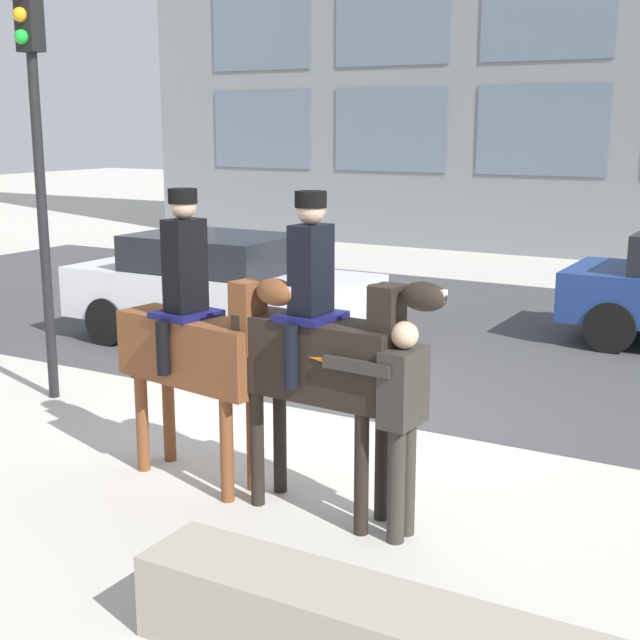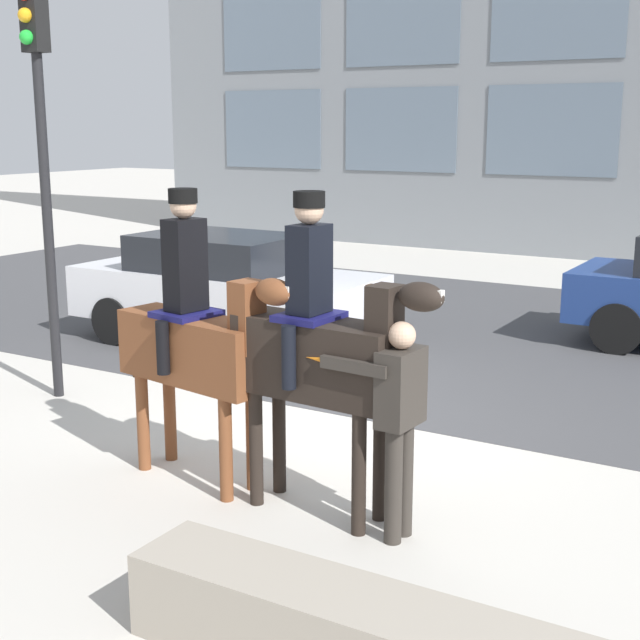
{
  "view_description": "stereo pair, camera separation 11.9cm",
  "coord_description": "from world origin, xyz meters",
  "px_view_note": "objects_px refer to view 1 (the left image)",
  "views": [
    {
      "loc": [
        3.96,
        -7.37,
        3.01
      ],
      "look_at": [
        0.31,
        -0.98,
        1.39
      ],
      "focal_mm": 50.0,
      "sensor_mm": 36.0,
      "label": 1
    },
    {
      "loc": [
        4.06,
        -7.31,
        3.01
      ],
      "look_at": [
        0.31,
        -0.98,
        1.39
      ],
      "focal_mm": 50.0,
      "sensor_mm": 36.0,
      "label": 2
    }
  ],
  "objects_px": {
    "mounted_horse_companion": "(323,350)",
    "street_car_near_lane": "(218,288)",
    "traffic_light": "(36,129)",
    "mounted_horse_lead": "(197,339)",
    "pedestrian_bystander": "(400,413)",
    "planter_ledge": "(367,640)"
  },
  "relations": [
    {
      "from": "mounted_horse_lead",
      "to": "mounted_horse_companion",
      "type": "xyz_separation_m",
      "value": [
        1.23,
        -0.04,
        0.07
      ]
    },
    {
      "from": "mounted_horse_companion",
      "to": "traffic_light",
      "type": "distance_m",
      "value": 4.59
    },
    {
      "from": "mounted_horse_lead",
      "to": "street_car_near_lane",
      "type": "bearing_deg",
      "value": 133.68
    },
    {
      "from": "planter_ledge",
      "to": "mounted_horse_lead",
      "type": "bearing_deg",
      "value": 144.07
    },
    {
      "from": "traffic_light",
      "to": "planter_ledge",
      "type": "height_order",
      "value": "traffic_light"
    },
    {
      "from": "mounted_horse_lead",
      "to": "traffic_light",
      "type": "bearing_deg",
      "value": 168.76
    },
    {
      "from": "mounted_horse_companion",
      "to": "street_car_near_lane",
      "type": "distance_m",
      "value": 5.71
    },
    {
      "from": "traffic_light",
      "to": "planter_ledge",
      "type": "bearing_deg",
      "value": -28.35
    },
    {
      "from": "mounted_horse_lead",
      "to": "planter_ledge",
      "type": "distance_m",
      "value": 3.28
    },
    {
      "from": "street_car_near_lane",
      "to": "planter_ledge",
      "type": "bearing_deg",
      "value": -48.08
    },
    {
      "from": "mounted_horse_companion",
      "to": "pedestrian_bystander",
      "type": "xyz_separation_m",
      "value": [
        0.71,
        -0.1,
        -0.35
      ]
    },
    {
      "from": "mounted_horse_companion",
      "to": "traffic_light",
      "type": "bearing_deg",
      "value": 168.12
    },
    {
      "from": "street_car_near_lane",
      "to": "traffic_light",
      "type": "height_order",
      "value": "traffic_light"
    },
    {
      "from": "traffic_light",
      "to": "planter_ledge",
      "type": "distance_m",
      "value": 6.74
    },
    {
      "from": "pedestrian_bystander",
      "to": "street_car_near_lane",
      "type": "distance_m",
      "value": 6.27
    },
    {
      "from": "street_car_near_lane",
      "to": "planter_ledge",
      "type": "xyz_separation_m",
      "value": [
        5.27,
        -5.86,
        -0.54
      ]
    },
    {
      "from": "mounted_horse_lead",
      "to": "pedestrian_bystander",
      "type": "bearing_deg",
      "value": 5.27
    },
    {
      "from": "traffic_light",
      "to": "street_car_near_lane",
      "type": "bearing_deg",
      "value": 86.77
    },
    {
      "from": "mounted_horse_lead",
      "to": "pedestrian_bystander",
      "type": "height_order",
      "value": "mounted_horse_lead"
    },
    {
      "from": "mounted_horse_lead",
      "to": "street_car_near_lane",
      "type": "relative_size",
      "value": 0.58
    },
    {
      "from": "mounted_horse_companion",
      "to": "planter_ledge",
      "type": "height_order",
      "value": "mounted_horse_companion"
    },
    {
      "from": "street_car_near_lane",
      "to": "mounted_horse_lead",
      "type": "bearing_deg",
      "value": -55.82
    }
  ]
}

